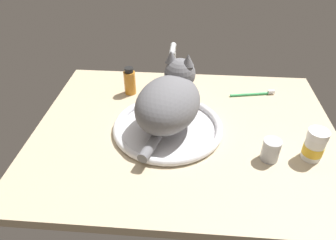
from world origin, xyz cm
name	(u,v)px	position (x,y,z in cm)	size (l,w,h in cm)	color
countertop	(185,133)	(0.00, 0.00, 1.50)	(101.26, 79.67, 3.00)	#CCB793
sink_basin	(168,127)	(-5.71, -0.68, 4.08)	(36.88, 36.88, 2.46)	white
faucet	(173,76)	(-5.71, 22.58, 10.95)	(17.24, 10.16, 21.25)	silver
cat	(170,99)	(-5.16, 1.14, 13.96)	(26.82, 36.14, 20.89)	slate
pill_bottle	(314,146)	(38.36, -10.86, 7.69)	(6.07, 6.07, 10.10)	white
amber_bottle	(130,81)	(-22.53, 21.93, 8.17)	(4.51, 4.51, 11.05)	#C67A23
metal_jar	(271,150)	(25.72, -12.47, 6.52)	(5.41, 5.41, 7.00)	#B2B5BA
toothbrush	(253,94)	(26.13, 24.07, 3.62)	(17.79, 4.56, 1.70)	#3FB266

